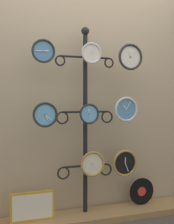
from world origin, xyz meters
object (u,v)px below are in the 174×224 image
(clock_middle_left, at_px, (45,115))
(clock_middle_right, at_px, (126,109))
(clock_top_center, at_px, (91,53))
(clock_middle_center, at_px, (89,114))
(clock_bottom_center, at_px, (92,164))
(vinyl_record, at_px, (142,191))
(clock_top_left, at_px, (43,51))
(display_stand, at_px, (85,150))
(picture_frame, at_px, (33,207))
(clock_bottom_right, at_px, (125,163))
(clock_top_right, at_px, (130,57))

(clock_middle_left, distance_m, clock_middle_right, 0.82)
(clock_middle_right, bearing_deg, clock_top_center, 177.54)
(clock_middle_center, bearing_deg, clock_middle_left, 178.85)
(clock_bottom_center, bearing_deg, vinyl_record, 8.31)
(clock_top_left, distance_m, clock_bottom_center, 1.17)
(clock_top_center, xyz_separation_m, clock_middle_left, (-0.45, 0.01, -0.58))
(clock_top_center, xyz_separation_m, clock_middle_center, (-0.02, -0.00, -0.58))
(display_stand, bearing_deg, picture_frame, -172.27)
(display_stand, xyz_separation_m, clock_top_center, (0.03, -0.09, 0.94))
(clock_bottom_center, bearing_deg, clock_middle_center, 164.78)
(picture_frame, bearing_deg, clock_middle_right, -2.15)
(display_stand, xyz_separation_m, vinyl_record, (0.64, -0.02, -0.48))
(clock_middle_center, distance_m, clock_middle_right, 0.39)
(clock_bottom_right, bearing_deg, clock_top_center, -178.57)
(clock_middle_right, distance_m, clock_bottom_right, 0.55)
(clock_top_right, relative_size, clock_middle_center, 1.32)
(clock_top_left, relative_size, clock_middle_center, 1.10)
(display_stand, relative_size, clock_middle_right, 7.53)
(vinyl_record, bearing_deg, clock_bottom_right, -163.92)
(clock_top_right, xyz_separation_m, clock_bottom_right, (-0.04, 0.03, -1.07))
(clock_top_left, height_order, clock_middle_center, clock_top_left)
(clock_middle_center, distance_m, vinyl_record, 1.05)
(display_stand, relative_size, clock_bottom_center, 7.56)
(display_stand, distance_m, clock_bottom_center, 0.17)
(clock_bottom_right, height_order, vinyl_record, clock_bottom_right)
(clock_top_right, distance_m, vinyl_record, 1.42)
(clock_middle_center, height_order, vinyl_record, clock_middle_center)
(clock_top_left, distance_m, clock_top_right, 0.87)
(clock_top_left, height_order, clock_middle_left, clock_top_left)
(clock_top_left, bearing_deg, picture_frame, 173.52)
(display_stand, distance_m, clock_top_center, 0.95)
(picture_frame, bearing_deg, clock_middle_center, -2.16)
(clock_top_left, height_order, clock_bottom_center, clock_top_left)
(display_stand, relative_size, picture_frame, 4.58)
(display_stand, bearing_deg, vinyl_record, -1.39)
(clock_top_center, relative_size, clock_middle_center, 1.02)
(clock_top_left, xyz_separation_m, clock_top_center, (0.47, -0.01, 0.00))
(clock_middle_left, height_order, vinyl_record, clock_middle_left)
(clock_top_left, height_order, picture_frame, clock_top_left)
(clock_top_center, xyz_separation_m, picture_frame, (-0.57, 0.02, -1.43))
(clock_middle_left, bearing_deg, clock_top_left, 179.41)
(clock_middle_right, xyz_separation_m, clock_bottom_center, (-0.36, 0.01, -0.53))
(clock_top_center, relative_size, picture_frame, 0.49)
(clock_middle_right, relative_size, vinyl_record, 0.88)
(display_stand, height_order, clock_top_center, display_stand)
(clock_top_center, height_order, clock_bottom_right, clock_top_center)
(clock_top_center, xyz_separation_m, clock_bottom_center, (0.01, -0.01, -1.07))
(clock_bottom_right, bearing_deg, clock_top_left, -179.88)
(display_stand, height_order, clock_bottom_center, display_stand)
(vinyl_record, bearing_deg, clock_middle_right, -158.72)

